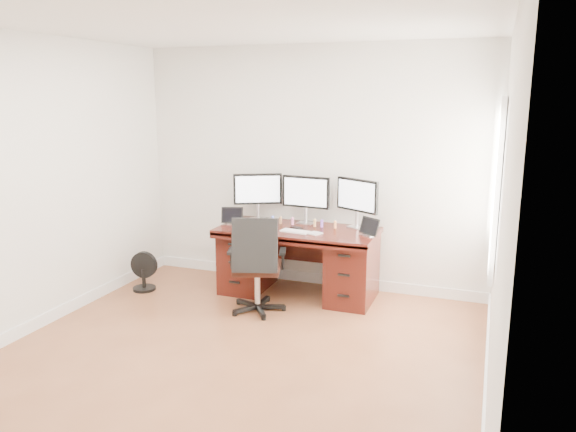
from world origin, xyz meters
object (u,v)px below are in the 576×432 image
(keyboard, at_px, (295,231))
(office_chair, at_px, (257,281))
(desk, at_px, (298,259))
(monitor_center, at_px, (306,194))
(floor_fan, at_px, (143,272))

(keyboard, bearing_deg, office_chair, -108.55)
(desk, height_order, monitor_center, monitor_center)
(floor_fan, height_order, monitor_center, monitor_center)
(desk, xyz_separation_m, floor_fan, (-1.68, -0.48, -0.19))
(floor_fan, distance_m, keyboard, 1.81)
(desk, bearing_deg, office_chair, -108.28)
(keyboard, bearing_deg, floor_fan, -161.46)
(desk, relative_size, keyboard, 5.65)
(desk, distance_m, office_chair, 0.69)
(monitor_center, bearing_deg, floor_fan, -152.11)
(desk, relative_size, monitor_center, 3.09)
(office_chair, relative_size, floor_fan, 2.30)
(floor_fan, bearing_deg, office_chair, -15.06)
(monitor_center, height_order, keyboard, monitor_center)
(desk, bearing_deg, keyboard, -82.58)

